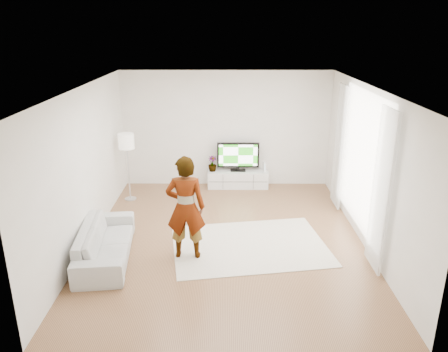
{
  "coord_description": "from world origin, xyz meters",
  "views": [
    {
      "loc": [
        -0.02,
        -7.32,
        3.8
      ],
      "look_at": [
        -0.05,
        0.4,
        1.11
      ],
      "focal_mm": 35.0,
      "sensor_mm": 36.0,
      "label": 1
    }
  ],
  "objects_px": {
    "player": "(186,208)",
    "sofa": "(105,242)",
    "television": "(238,156)",
    "floor_lamp": "(126,144)",
    "media_console": "(238,179)",
    "rug": "(249,245)"
  },
  "relations": [
    {
      "from": "player",
      "to": "sofa",
      "type": "relative_size",
      "value": 0.89
    },
    {
      "from": "television",
      "to": "player",
      "type": "height_order",
      "value": "player"
    },
    {
      "from": "player",
      "to": "floor_lamp",
      "type": "distance_m",
      "value": 3.04
    },
    {
      "from": "media_console",
      "to": "rug",
      "type": "distance_m",
      "value": 3.04
    },
    {
      "from": "television",
      "to": "sofa",
      "type": "distance_m",
      "value": 4.24
    },
    {
      "from": "media_console",
      "to": "sofa",
      "type": "bearing_deg",
      "value": -124.18
    },
    {
      "from": "media_console",
      "to": "television",
      "type": "bearing_deg",
      "value": 90.0
    },
    {
      "from": "rug",
      "to": "player",
      "type": "distance_m",
      "value": 1.48
    },
    {
      "from": "television",
      "to": "player",
      "type": "bearing_deg",
      "value": -105.77
    },
    {
      "from": "player",
      "to": "sofa",
      "type": "xyz_separation_m",
      "value": [
        -1.38,
        -0.05,
        -0.62
      ]
    },
    {
      "from": "player",
      "to": "sofa",
      "type": "height_order",
      "value": "player"
    },
    {
      "from": "television",
      "to": "floor_lamp",
      "type": "relative_size",
      "value": 0.66
    },
    {
      "from": "media_console",
      "to": "floor_lamp",
      "type": "xyz_separation_m",
      "value": [
        -2.49,
        -0.8,
        1.1
      ]
    },
    {
      "from": "media_console",
      "to": "sofa",
      "type": "relative_size",
      "value": 0.72
    },
    {
      "from": "player",
      "to": "sofa",
      "type": "bearing_deg",
      "value": 2.14
    },
    {
      "from": "sofa",
      "to": "media_console",
      "type": "bearing_deg",
      "value": -40.45
    },
    {
      "from": "sofa",
      "to": "floor_lamp",
      "type": "xyz_separation_m",
      "value": [
        -0.14,
        2.66,
        1.01
      ]
    },
    {
      "from": "television",
      "to": "sofa",
      "type": "xyz_separation_m",
      "value": [
        -2.35,
        -3.49,
        -0.5
      ]
    },
    {
      "from": "sofa",
      "to": "floor_lamp",
      "type": "height_order",
      "value": "floor_lamp"
    },
    {
      "from": "player",
      "to": "media_console",
      "type": "bearing_deg",
      "value": -105.97
    },
    {
      "from": "player",
      "to": "floor_lamp",
      "type": "height_order",
      "value": "player"
    },
    {
      "from": "rug",
      "to": "player",
      "type": "xyz_separation_m",
      "value": [
        -1.1,
        -0.38,
        0.91
      ]
    }
  ]
}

